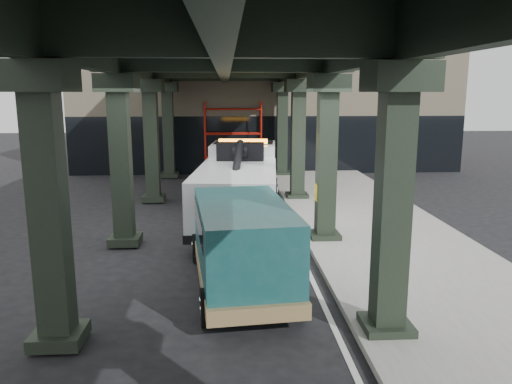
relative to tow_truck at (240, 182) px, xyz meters
name	(u,v)px	position (x,y,z in m)	size (l,w,h in m)	color
ground	(241,266)	(-0.11, -4.72, -1.40)	(90.00, 90.00, 0.00)	black
sidewalk	(385,238)	(4.39, -2.72, -1.33)	(5.00, 40.00, 0.15)	gray
lane_stripe	(295,242)	(1.59, -2.72, -1.39)	(0.12, 38.00, 0.01)	silver
viaduct	(224,57)	(-0.51, -2.72, 4.06)	(7.40, 32.00, 6.40)	black
building	(263,100)	(1.89, 15.28, 2.60)	(22.00, 10.00, 8.00)	#C6B793
scaffolding	(233,137)	(-0.11, 9.92, 0.71)	(3.08, 0.88, 4.00)	#B31A0E
tow_truck	(240,182)	(0.00, 0.00, 0.00)	(3.24, 8.94, 2.87)	black
towed_van	(241,243)	(-0.14, -6.35, -0.26)	(2.55, 5.39, 2.11)	#134547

